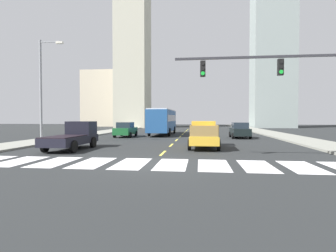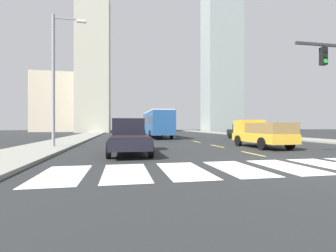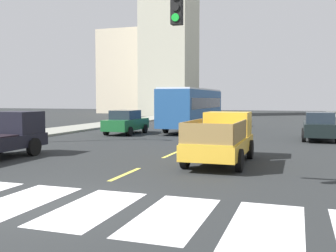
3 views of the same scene
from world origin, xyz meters
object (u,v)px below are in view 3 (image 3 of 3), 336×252
(city_bus, at_px, (193,106))
(sedan_near_left, at_px, (319,126))
(sedan_near_right, at_px, (126,122))
(pickup_stakebed, at_px, (222,138))

(city_bus, relative_size, sedan_near_left, 2.45)
(sedan_near_left, relative_size, sedan_near_right, 1.00)
(pickup_stakebed, height_order, sedan_near_left, pickup_stakebed)
(pickup_stakebed, height_order, sedan_near_right, pickup_stakebed)
(city_bus, distance_m, sedan_near_right, 5.99)
(city_bus, distance_m, sedan_near_left, 10.44)
(city_bus, height_order, sedan_near_right, city_bus)
(sedan_near_left, bearing_deg, pickup_stakebed, -114.88)
(sedan_near_right, bearing_deg, sedan_near_left, -0.33)
(pickup_stakebed, xyz_separation_m, city_bus, (-5.16, 14.66, 1.02))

